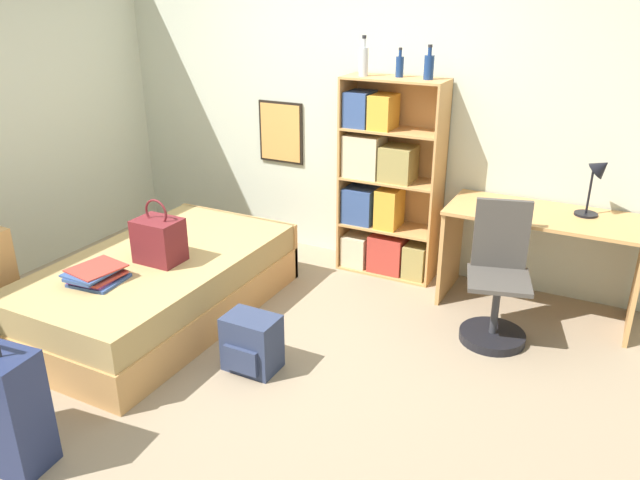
{
  "coord_description": "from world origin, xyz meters",
  "views": [
    {
      "loc": [
        2.14,
        -3.05,
        2.26
      ],
      "look_at": [
        0.46,
        0.2,
        0.75
      ],
      "focal_mm": 35.0,
      "sensor_mm": 36.0,
      "label": 1
    }
  ],
  "objects_px": {
    "desk_lamp": "(598,176)",
    "backpack": "(252,343)",
    "bed": "(162,286)",
    "bottle_brown": "(400,66)",
    "desk_chair": "(496,296)",
    "desk": "(541,243)",
    "bookcase": "(382,190)",
    "bottle_clear": "(429,66)",
    "bottle_green": "(364,61)",
    "book_stack_on_bed": "(96,275)",
    "handbag": "(159,240)"
  },
  "relations": [
    {
      "from": "handbag",
      "to": "backpack",
      "type": "xyz_separation_m",
      "value": [
        0.89,
        -0.24,
        -0.45
      ]
    },
    {
      "from": "desk_lamp",
      "to": "backpack",
      "type": "distance_m",
      "value": 2.59
    },
    {
      "from": "bed",
      "to": "bottle_clear",
      "type": "distance_m",
      "value": 2.53
    },
    {
      "from": "bookcase",
      "to": "bottle_green",
      "type": "height_order",
      "value": "bottle_green"
    },
    {
      "from": "desk",
      "to": "desk_chair",
      "type": "xyz_separation_m",
      "value": [
        -0.18,
        -0.53,
        -0.22
      ]
    },
    {
      "from": "bookcase",
      "to": "desk_chair",
      "type": "distance_m",
      "value": 1.35
    },
    {
      "from": "handbag",
      "to": "book_stack_on_bed",
      "type": "height_order",
      "value": "handbag"
    },
    {
      "from": "desk",
      "to": "desk_lamp",
      "type": "distance_m",
      "value": 0.6
    },
    {
      "from": "bookcase",
      "to": "backpack",
      "type": "height_order",
      "value": "bookcase"
    },
    {
      "from": "bottle_brown",
      "to": "desk_lamp",
      "type": "bearing_deg",
      "value": -2.5
    },
    {
      "from": "bottle_brown",
      "to": "desk",
      "type": "relative_size",
      "value": 0.16
    },
    {
      "from": "bottle_clear",
      "to": "desk",
      "type": "xyz_separation_m",
      "value": [
        0.96,
        -0.14,
        -1.16
      ]
    },
    {
      "from": "bookcase",
      "to": "desk_lamp",
      "type": "relative_size",
      "value": 3.66
    },
    {
      "from": "desk",
      "to": "backpack",
      "type": "bearing_deg",
      "value": -131.63
    },
    {
      "from": "bookcase",
      "to": "bed",
      "type": "bearing_deg",
      "value": -127.38
    },
    {
      "from": "desk_chair",
      "to": "bottle_green",
      "type": "bearing_deg",
      "value": 154.01
    },
    {
      "from": "desk",
      "to": "desk_lamp",
      "type": "relative_size",
      "value": 3.06
    },
    {
      "from": "handbag",
      "to": "bookcase",
      "type": "bearing_deg",
      "value": 55.44
    },
    {
      "from": "bottle_clear",
      "to": "backpack",
      "type": "relative_size",
      "value": 0.68
    },
    {
      "from": "book_stack_on_bed",
      "to": "bottle_brown",
      "type": "height_order",
      "value": "bottle_brown"
    },
    {
      "from": "book_stack_on_bed",
      "to": "desk_chair",
      "type": "relative_size",
      "value": 0.39
    },
    {
      "from": "backpack",
      "to": "desk_chair",
      "type": "bearing_deg",
      "value": 40.68
    },
    {
      "from": "desk",
      "to": "desk_chair",
      "type": "bearing_deg",
      "value": -108.36
    },
    {
      "from": "desk",
      "to": "backpack",
      "type": "xyz_separation_m",
      "value": [
        -1.44,
        -1.62,
        -0.36
      ]
    },
    {
      "from": "bottle_green",
      "to": "desk_lamp",
      "type": "bearing_deg",
      "value": 0.13
    },
    {
      "from": "book_stack_on_bed",
      "to": "bottle_green",
      "type": "xyz_separation_m",
      "value": [
        1.02,
        1.92,
        1.21
      ]
    },
    {
      "from": "bottle_clear",
      "to": "handbag",
      "type": "bearing_deg",
      "value": -131.88
    },
    {
      "from": "bed",
      "to": "desk",
      "type": "height_order",
      "value": "desk"
    },
    {
      "from": "bottle_clear",
      "to": "desk",
      "type": "bearing_deg",
      "value": -8.17
    },
    {
      "from": "book_stack_on_bed",
      "to": "backpack",
      "type": "distance_m",
      "value": 1.12
    },
    {
      "from": "handbag",
      "to": "backpack",
      "type": "bearing_deg",
      "value": -14.81
    },
    {
      "from": "handbag",
      "to": "desk",
      "type": "xyz_separation_m",
      "value": [
        2.33,
        1.38,
        -0.09
      ]
    },
    {
      "from": "desk",
      "to": "bottle_clear",
      "type": "bearing_deg",
      "value": 171.83
    },
    {
      "from": "desk_chair",
      "to": "backpack",
      "type": "relative_size",
      "value": 2.62
    },
    {
      "from": "bed",
      "to": "bottle_brown",
      "type": "bearing_deg",
      "value": 51.15
    },
    {
      "from": "handbag",
      "to": "book_stack_on_bed",
      "type": "xyz_separation_m",
      "value": [
        -0.15,
        -0.44,
        -0.11
      ]
    },
    {
      "from": "handbag",
      "to": "desk",
      "type": "bearing_deg",
      "value": 30.7
    },
    {
      "from": "book_stack_on_bed",
      "to": "desk_chair",
      "type": "bearing_deg",
      "value": 29.27
    },
    {
      "from": "desk_chair",
      "to": "bottle_brown",
      "type": "bearing_deg",
      "value": 145.72
    },
    {
      "from": "handbag",
      "to": "bottle_clear",
      "type": "distance_m",
      "value": 2.31
    },
    {
      "from": "bookcase",
      "to": "backpack",
      "type": "xyz_separation_m",
      "value": [
        -0.15,
        -1.75,
        -0.53
      ]
    },
    {
      "from": "bottle_brown",
      "to": "desk_chair",
      "type": "xyz_separation_m",
      "value": [
        1.02,
        -0.7,
        -1.37
      ]
    },
    {
      "from": "book_stack_on_bed",
      "to": "bottle_clear",
      "type": "relative_size",
      "value": 1.5
    },
    {
      "from": "bottle_brown",
      "to": "desk_lamp",
      "type": "xyz_separation_m",
      "value": [
        1.49,
        -0.07,
        -0.64
      ]
    },
    {
      "from": "bottle_green",
      "to": "desk_lamp",
      "type": "height_order",
      "value": "bottle_green"
    },
    {
      "from": "bookcase",
      "to": "bottle_clear",
      "type": "distance_m",
      "value": 1.04
    },
    {
      "from": "bed",
      "to": "handbag",
      "type": "bearing_deg",
      "value": -36.57
    },
    {
      "from": "book_stack_on_bed",
      "to": "bottle_brown",
      "type": "xyz_separation_m",
      "value": [
        1.28,
        1.99,
        1.18
      ]
    },
    {
      "from": "bottle_clear",
      "to": "bookcase",
      "type": "bearing_deg",
      "value": -178.3
    },
    {
      "from": "bed",
      "to": "bottle_green",
      "type": "relative_size",
      "value": 6.85
    }
  ]
}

